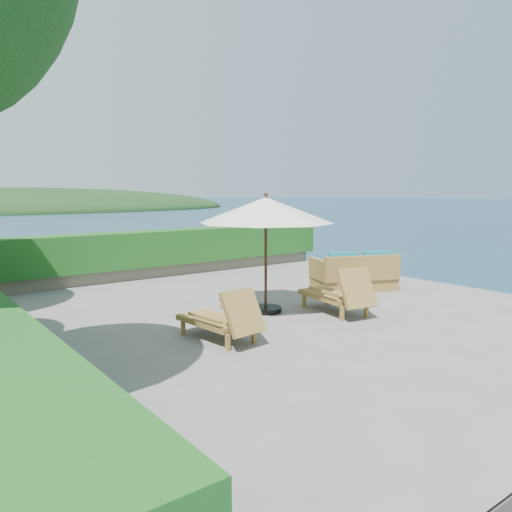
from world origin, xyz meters
TOP-DOWN VIEW (x-y plane):
  - ground at (0.00, 0.00)m, footprint 12.00×12.00m
  - foundation at (0.00, 0.00)m, footprint 12.00×12.00m
  - ocean at (0.00, 0.00)m, footprint 600.00×600.00m
  - offshore_island at (25.00, 140.00)m, footprint 126.00×57.60m
  - planter_wall_far at (0.00, 5.60)m, footprint 12.00×0.60m
  - hedge_far at (0.00, 5.60)m, footprint 12.40×0.90m
  - patio_umbrella at (0.09, 0.19)m, footprint 2.81×2.81m
  - lounge_left at (-1.74, -0.97)m, footprint 0.84×1.69m
  - lounge_right at (1.20, -0.84)m, footprint 0.98×1.85m
  - side_table at (-0.94, -0.31)m, footprint 0.50×0.50m
  - wicker_loveseat at (3.35, 0.65)m, footprint 2.30×1.72m

SIDE VIEW (x-z plane):
  - offshore_island at x=25.00m, z-range -9.30..3.30m
  - ocean at x=0.00m, z-range -3.00..-3.00m
  - foundation at x=0.00m, z-range -3.05..-0.05m
  - ground at x=0.00m, z-range 0.00..0.00m
  - planter_wall_far at x=0.00m, z-range 0.00..0.36m
  - lounge_left at x=-1.74m, z-range -0.08..0.86m
  - wicker_loveseat at x=3.35m, z-range -0.11..0.90m
  - side_table at x=-0.94m, z-range 0.16..0.67m
  - lounge_right at x=1.20m, z-range -0.08..0.93m
  - hedge_far at x=0.00m, z-range 0.35..1.35m
  - patio_umbrella at x=0.09m, z-range 0.86..3.34m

